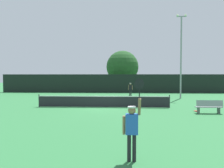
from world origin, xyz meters
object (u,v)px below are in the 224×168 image
courtside_bench (209,107)px  parked_car_near (97,85)px  light_pole (181,52)px  spare_racket (196,111)px  tennis_ball (136,112)px  large_tree (122,67)px  player_receiving (130,88)px  parked_car_mid (147,85)px  player_serving (132,125)px

courtside_bench → parked_car_near: bearing=112.5°
courtside_bench → light_pole: 11.19m
spare_racket → light_pole: (1.24, 9.09, 5.42)m
tennis_ball → large_tree: (-1.06, 23.72, 4.22)m
spare_racket → tennis_ball: bearing=-171.4°
player_receiving → parked_car_near: bearing=-66.2°
spare_racket → parked_car_mid: 25.97m
player_serving → large_tree: size_ratio=0.36×
player_receiving → parked_car_mid: size_ratio=0.39×
parked_car_near → parked_car_mid: bearing=1.2°
courtside_bench → parked_car_mid: (-1.37, 26.86, 0.30)m
player_serving → spare_racket: player_serving is taller
light_pole → large_tree: bearing=116.0°
light_pole → large_tree: light_pole is taller
large_tree → tennis_ball: bearing=-87.4°
large_tree → player_receiving: bearing=-84.3°
player_serving → parked_car_near: size_ratio=0.61×
player_serving → spare_racket: size_ratio=4.96×
light_pole → large_tree: (-6.80, 13.95, -1.19)m
spare_racket → light_pole: bearing=82.2°
tennis_ball → light_pole: 12.56m
player_serving → light_pole: size_ratio=0.26×
tennis_ball → parked_car_near: 27.05m
tennis_ball → light_pole: bearing=59.5°
light_pole → parked_car_mid: 17.60m
player_serving → parked_car_near: player_serving is taller
tennis_ball → player_serving: bearing=-94.3°
light_pole → parked_car_near: 20.85m
player_serving → courtside_bench: 10.48m
player_serving → player_receiving: bearing=88.2°
player_serving → courtside_bench: bearing=56.7°
courtside_bench → large_tree: size_ratio=0.25×
player_receiving → spare_racket: 12.93m
tennis_ball → parked_car_near: parked_car_near is taller
tennis_ball → spare_racket: 4.55m
light_pole → spare_racket: bearing=-97.8°
tennis_ball → light_pole: (5.74, 9.77, 5.41)m
spare_racket → large_tree: bearing=103.6°
player_serving → courtside_bench: (5.74, 8.74, -0.66)m
player_receiving → tennis_ball: bearing=89.9°
player_serving → parked_car_mid: 35.87m
player_serving → parked_car_mid: (4.38, 35.60, -0.36)m
parked_car_mid → player_serving: bearing=-95.6°
tennis_ball → large_tree: size_ratio=0.01×
player_receiving → parked_car_near: size_ratio=0.40×
courtside_bench → light_pole: bearing=86.2°
tennis_ball → large_tree: 24.12m
player_serving → player_receiving: player_serving is taller
player_receiving → spare_racket: bearing=110.3°
player_serving → tennis_ball: bearing=85.7°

